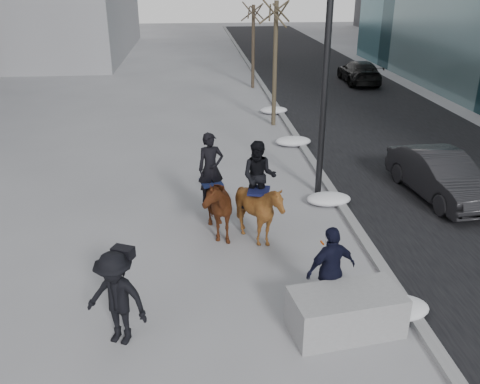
{
  "coord_description": "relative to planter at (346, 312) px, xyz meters",
  "views": [
    {
      "loc": [
        -0.95,
        -9.03,
        5.94
      ],
      "look_at": [
        0.0,
        1.2,
        1.5
      ],
      "focal_mm": 38.0,
      "sensor_mm": 36.0,
      "label": 1
    }
  ],
  "objects": [
    {
      "name": "ground",
      "position": [
        -1.62,
        1.79,
        -0.39
      ],
      "size": [
        120.0,
        120.0,
        0.0
      ],
      "primitive_type": "plane",
      "color": "gray",
      "rests_on": "ground"
    },
    {
      "name": "road",
      "position": [
        5.38,
        11.79,
        -0.39
      ],
      "size": [
        8.0,
        90.0,
        0.01
      ],
      "primitive_type": "cube",
      "color": "black",
      "rests_on": "ground"
    },
    {
      "name": "curb",
      "position": [
        1.38,
        11.79,
        -0.33
      ],
      "size": [
        0.25,
        90.0,
        0.12
      ],
      "primitive_type": "cube",
      "color": "gray",
      "rests_on": "ground"
    },
    {
      "name": "planter",
      "position": [
        0.0,
        0.0,
        0.0
      ],
      "size": [
        2.09,
        1.27,
        0.79
      ],
      "primitive_type": "cube",
      "rotation": [
        0.0,
        0.0,
        0.15
      ],
      "color": "gray",
      "rests_on": "ground"
    },
    {
      "name": "car_near",
      "position": [
        4.34,
        5.58,
        0.27
      ],
      "size": [
        1.83,
        4.13,
        1.32
      ],
      "primitive_type": "imported",
      "rotation": [
        0.0,
        0.0,
        0.11
      ],
      "color": "black",
      "rests_on": "ground"
    },
    {
      "name": "car_far",
      "position": [
        7.11,
        21.88,
        0.25
      ],
      "size": [
        2.05,
        4.55,
        1.29
      ],
      "primitive_type": "imported",
      "rotation": [
        0.0,
        0.0,
        3.09
      ],
      "color": "black",
      "rests_on": "ground"
    },
    {
      "name": "tree_near",
      "position": [
        0.78,
        13.52,
        2.37
      ],
      "size": [
        1.2,
        1.2,
        5.52
      ],
      "primitive_type": null,
      "color": "#352B1F",
      "rests_on": "ground"
    },
    {
      "name": "tree_far",
      "position": [
        0.78,
        21.16,
        2.05
      ],
      "size": [
        1.2,
        1.2,
        4.89
      ],
      "primitive_type": null,
      "color": "#35261F",
      "rests_on": "ground"
    },
    {
      "name": "mounted_left",
      "position": [
        -2.21,
        3.97,
        0.55
      ],
      "size": [
        1.29,
        2.1,
        2.53
      ],
      "color": "#4F2A0F",
      "rests_on": "ground"
    },
    {
      "name": "mounted_right",
      "position": [
        -1.12,
        3.43,
        0.6
      ],
      "size": [
        1.63,
        1.75,
        2.47
      ],
      "color": "#522610",
      "rests_on": "ground"
    },
    {
      "name": "feeder",
      "position": [
        -0.14,
        0.64,
        0.48
      ],
      "size": [
        1.11,
        1.01,
        1.75
      ],
      "color": "black",
      "rests_on": "ground"
    },
    {
      "name": "camera_crew",
      "position": [
        -3.99,
        0.09,
        0.49
      ],
      "size": [
        1.3,
        1.06,
        1.75
      ],
      "color": "black",
      "rests_on": "ground"
    },
    {
      "name": "lamppost",
      "position": [
        0.98,
        6.3,
        4.6
      ],
      "size": [
        0.25,
        1.28,
        9.09
      ],
      "color": "black",
      "rests_on": "ground"
    },
    {
      "name": "snow_piles",
      "position": [
        1.08,
        8.03,
        -0.23
      ],
      "size": [
        1.33,
        15.81,
        0.34
      ],
      "color": "silver",
      "rests_on": "ground"
    }
  ]
}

